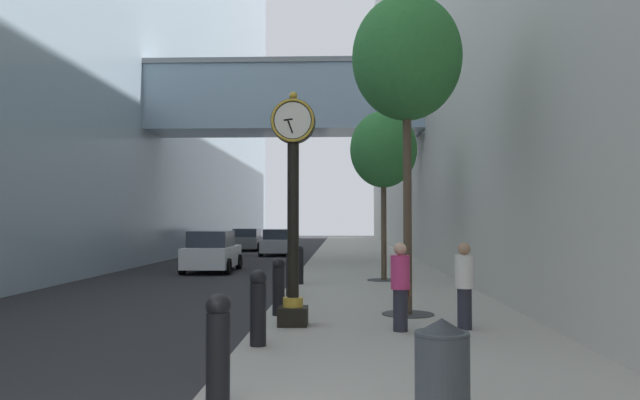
{
  "coord_description": "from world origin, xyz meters",
  "views": [
    {
      "loc": [
        1.65,
        -4.11,
        2.12
      ],
      "look_at": [
        0.82,
        18.97,
        2.89
      ],
      "focal_mm": 34.48,
      "sensor_mm": 36.0,
      "label": 1
    }
  ],
  "objects_px": {
    "street_tree_mid_near": "(383,150)",
    "trash_bin": "(442,372)",
    "bollard_fifth": "(299,264)",
    "car_grey_far": "(247,240)",
    "bollard_nearest": "(218,347)",
    "pedestrian_by_clock": "(464,284)",
    "street_tree_near": "(407,60)",
    "bollard_fourth": "(291,272)",
    "pedestrian_walking": "(400,285)",
    "bollard_second": "(258,306)",
    "street_clock": "(293,196)",
    "car_white_near": "(212,252)",
    "car_silver_mid": "(279,242)",
    "bollard_third": "(279,285)"
  },
  "relations": [
    {
      "from": "bollard_second",
      "to": "car_silver_mid",
      "type": "height_order",
      "value": "car_silver_mid"
    },
    {
      "from": "street_clock",
      "to": "car_silver_mid",
      "type": "xyz_separation_m",
      "value": [
        -2.94,
        25.98,
        -1.8
      ]
    },
    {
      "from": "street_clock",
      "to": "car_grey_far",
      "type": "xyz_separation_m",
      "value": [
        -5.77,
        31.64,
        -1.81
      ]
    },
    {
      "from": "street_tree_mid_near",
      "to": "pedestrian_walking",
      "type": "distance_m",
      "value": 10.01
    },
    {
      "from": "bollard_fourth",
      "to": "pedestrian_by_clock",
      "type": "bearing_deg",
      "value": -52.79
    },
    {
      "from": "bollard_fourth",
      "to": "street_tree_mid_near",
      "type": "distance_m",
      "value": 6.41
    },
    {
      "from": "street_tree_near",
      "to": "bollard_fourth",
      "type": "bearing_deg",
      "value": 132.7
    },
    {
      "from": "street_tree_near",
      "to": "street_tree_mid_near",
      "type": "relative_size",
      "value": 1.21
    },
    {
      "from": "car_grey_far",
      "to": "pedestrian_by_clock",
      "type": "bearing_deg",
      "value": -74.39
    },
    {
      "from": "street_clock",
      "to": "bollard_nearest",
      "type": "xyz_separation_m",
      "value": [
        -0.4,
        -5.03,
        -1.81
      ]
    },
    {
      "from": "pedestrian_by_clock",
      "to": "pedestrian_walking",
      "type": "bearing_deg",
      "value": -169.51
    },
    {
      "from": "bollard_nearest",
      "to": "street_tree_mid_near",
      "type": "bearing_deg",
      "value": 78.93
    },
    {
      "from": "bollard_fourth",
      "to": "pedestrian_walking",
      "type": "relative_size",
      "value": 0.76
    },
    {
      "from": "bollard_second",
      "to": "bollard_fourth",
      "type": "distance_m",
      "value": 6.28
    },
    {
      "from": "trash_bin",
      "to": "bollard_nearest",
      "type": "bearing_deg",
      "value": 163.71
    },
    {
      "from": "pedestrian_by_clock",
      "to": "car_silver_mid",
      "type": "height_order",
      "value": "pedestrian_by_clock"
    },
    {
      "from": "bollard_fifth",
      "to": "car_silver_mid",
      "type": "xyz_separation_m",
      "value": [
        -2.54,
        18.46,
        0.01
      ]
    },
    {
      "from": "car_grey_far",
      "to": "street_tree_mid_near",
      "type": "bearing_deg",
      "value": -70.48
    },
    {
      "from": "bollard_fourth",
      "to": "car_grey_far",
      "type": "relative_size",
      "value": 0.28
    },
    {
      "from": "pedestrian_walking",
      "to": "car_grey_far",
      "type": "height_order",
      "value": "pedestrian_walking"
    },
    {
      "from": "car_grey_far",
      "to": "car_white_near",
      "type": "bearing_deg",
      "value": -85.81
    },
    {
      "from": "street_clock",
      "to": "street_tree_near",
      "type": "height_order",
      "value": "street_tree_near"
    },
    {
      "from": "bollard_fifth",
      "to": "car_grey_far",
      "type": "distance_m",
      "value": 24.71
    },
    {
      "from": "pedestrian_by_clock",
      "to": "car_grey_far",
      "type": "bearing_deg",
      "value": 105.61
    },
    {
      "from": "bollard_third",
      "to": "bollard_fifth",
      "type": "relative_size",
      "value": 1.0
    },
    {
      "from": "pedestrian_by_clock",
      "to": "car_white_near",
      "type": "distance_m",
      "value": 15.88
    },
    {
      "from": "bollard_nearest",
      "to": "car_grey_far",
      "type": "xyz_separation_m",
      "value": [
        -5.36,
        36.67,
        -0.0
      ]
    },
    {
      "from": "street_clock",
      "to": "pedestrian_by_clock",
      "type": "distance_m",
      "value": 3.55
    },
    {
      "from": "street_tree_near",
      "to": "pedestrian_by_clock",
      "type": "xyz_separation_m",
      "value": [
        0.84,
        -1.74,
        -4.59
      ]
    },
    {
      "from": "street_tree_near",
      "to": "street_tree_mid_near",
      "type": "height_order",
      "value": "street_tree_near"
    },
    {
      "from": "trash_bin",
      "to": "car_silver_mid",
      "type": "bearing_deg",
      "value": 98.64
    },
    {
      "from": "bollard_nearest",
      "to": "street_tree_near",
      "type": "bearing_deg",
      "value": 67.23
    },
    {
      "from": "street_clock",
      "to": "bollard_fourth",
      "type": "xyz_separation_m",
      "value": [
        -0.4,
        4.39,
        -1.81
      ]
    },
    {
      "from": "bollard_fifth",
      "to": "car_grey_far",
      "type": "bearing_deg",
      "value": 102.54
    },
    {
      "from": "bollard_fourth",
      "to": "street_tree_mid_near",
      "type": "height_order",
      "value": "street_tree_mid_near"
    },
    {
      "from": "street_tree_near",
      "to": "car_silver_mid",
      "type": "distance_m",
      "value": 25.54
    },
    {
      "from": "pedestrian_walking",
      "to": "car_white_near",
      "type": "relative_size",
      "value": 0.37
    },
    {
      "from": "bollard_fifth",
      "to": "car_white_near",
      "type": "relative_size",
      "value": 0.28
    },
    {
      "from": "bollard_nearest",
      "to": "pedestrian_by_clock",
      "type": "xyz_separation_m",
      "value": [
        3.56,
        4.73,
        0.2
      ]
    },
    {
      "from": "car_white_near",
      "to": "street_tree_near",
      "type": "bearing_deg",
      "value": -60.99
    },
    {
      "from": "street_clock",
      "to": "pedestrian_walking",
      "type": "bearing_deg",
      "value": -14.62
    },
    {
      "from": "bollard_second",
      "to": "car_silver_mid",
      "type": "xyz_separation_m",
      "value": [
        -2.54,
        27.87,
        0.01
      ]
    },
    {
      "from": "bollard_third",
      "to": "trash_bin",
      "type": "distance_m",
      "value": 7.31
    },
    {
      "from": "street_clock",
      "to": "street_tree_near",
      "type": "bearing_deg",
      "value": 31.99
    },
    {
      "from": "bollard_second",
      "to": "bollard_nearest",
      "type": "bearing_deg",
      "value": -90.0
    },
    {
      "from": "street_tree_mid_near",
      "to": "trash_bin",
      "type": "height_order",
      "value": "street_tree_mid_near"
    },
    {
      "from": "pedestrian_by_clock",
      "to": "street_tree_mid_near",
      "type": "bearing_deg",
      "value": 95.26
    },
    {
      "from": "bollard_nearest",
      "to": "car_silver_mid",
      "type": "bearing_deg",
      "value": 94.68
    },
    {
      "from": "bollard_second",
      "to": "pedestrian_walking",
      "type": "distance_m",
      "value": 2.75
    },
    {
      "from": "street_tree_near",
      "to": "car_white_near",
      "type": "relative_size",
      "value": 1.6
    }
  ]
}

